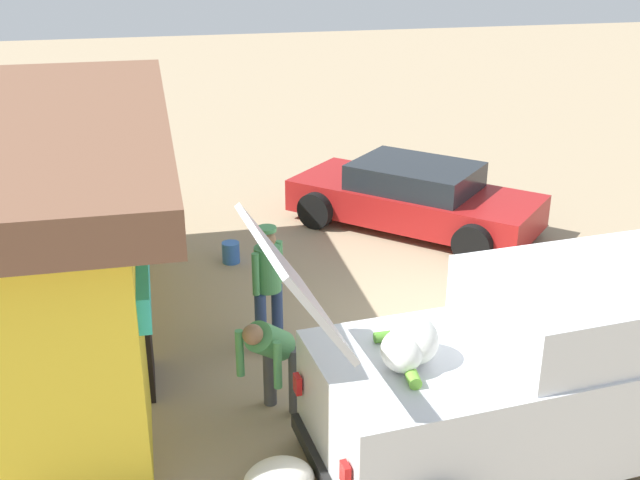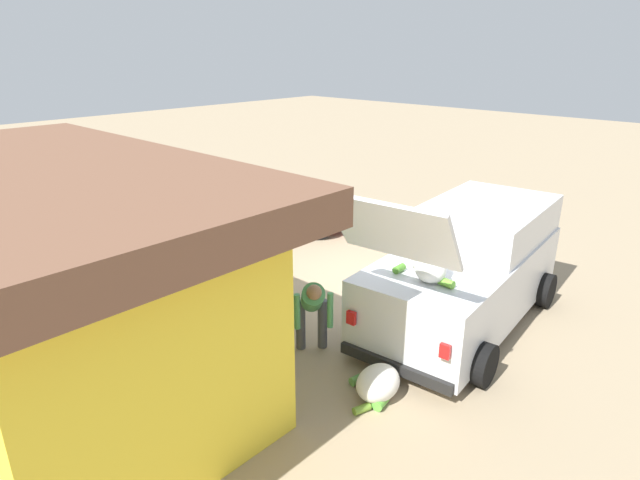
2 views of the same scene
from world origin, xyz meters
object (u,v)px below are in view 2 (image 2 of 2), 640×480
at_px(delivery_van, 467,267).
at_px(parked_sedan, 259,206).
at_px(vendor_standing, 255,266).
at_px(unloaded_banana_pile, 377,384).
at_px(storefront_bar, 49,274).
at_px(customer_bending, 312,306).
at_px(paint_bucket, 161,267).

distance_m(delivery_van, parked_sedan, 6.36).
xyz_separation_m(vendor_standing, unloaded_banana_pile, (-2.92, 0.38, -0.75)).
relative_size(storefront_bar, vendor_standing, 4.28).
bearing_deg(customer_bending, parked_sedan, -33.36).
height_order(vendor_standing, unloaded_banana_pile, vendor_standing).
relative_size(storefront_bar, customer_bending, 5.40).
bearing_deg(delivery_van, vendor_standing, 42.36).
bearing_deg(paint_bucket, unloaded_banana_pile, 178.08).
relative_size(parked_sedan, vendor_standing, 2.60).
height_order(storefront_bar, vendor_standing, storefront_bar).
distance_m(customer_bending, unloaded_banana_pile, 1.51).
bearing_deg(storefront_bar, unloaded_banana_pile, -142.79).
xyz_separation_m(parked_sedan, vendor_standing, (-3.64, 3.21, 0.39)).
height_order(storefront_bar, parked_sedan, storefront_bar).
bearing_deg(delivery_van, storefront_bar, 59.32).
height_order(storefront_bar, paint_bucket, storefront_bar).
bearing_deg(vendor_standing, parked_sedan, -41.38).
relative_size(delivery_van, unloaded_banana_pile, 5.74).
distance_m(vendor_standing, unloaded_banana_pile, 3.04).
distance_m(storefront_bar, customer_bending, 3.64).
relative_size(customer_bending, paint_bucket, 3.87).
bearing_deg(delivery_van, parked_sedan, -7.09).
distance_m(parked_sedan, vendor_standing, 4.87).
relative_size(unloaded_banana_pile, paint_bucket, 2.60).
height_order(delivery_van, paint_bucket, delivery_van).
distance_m(unloaded_banana_pile, paint_bucket, 5.73).
distance_m(parked_sedan, paint_bucket, 3.52).
bearing_deg(paint_bucket, parked_sedan, -76.18).
bearing_deg(storefront_bar, delivery_van, -120.68).
bearing_deg(delivery_van, customer_bending, 67.13).
relative_size(delivery_van, paint_bucket, 14.90).
bearing_deg(parked_sedan, unloaded_banana_pile, 151.31).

